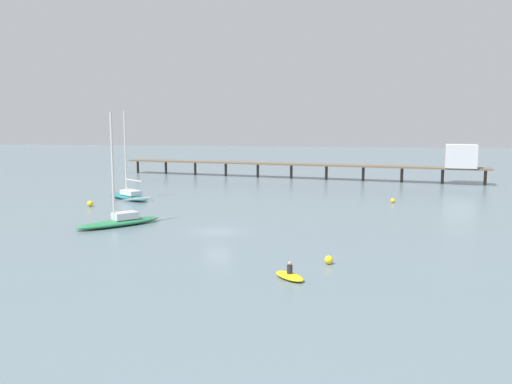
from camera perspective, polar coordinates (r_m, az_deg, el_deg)
The scene contains 8 objects.
ground_plane at distance 47.32m, azimuth -4.35°, elevation -4.47°, with size 400.00×400.00×0.00m, color slate.
pier at distance 92.38m, azimuth 13.49°, elevation 3.49°, with size 68.70×13.19×6.69m.
sailboat_green at distance 51.55m, azimuth -15.08°, elevation -2.99°, with size 6.96×8.10×11.04m.
sailboat_teal at distance 69.79m, azimuth -14.11°, elevation -0.28°, with size 8.27×6.74×11.78m.
dinghy_yellow at distance 32.98m, azimuth 3.81°, elevation -9.35°, with size 2.61×2.63×1.14m.
mooring_buoy_inner at distance 66.95m, azimuth 15.13°, elevation -0.94°, with size 0.60×0.60×0.60m, color yellow.
mooring_buoy_near at distance 64.93m, azimuth -18.15°, elevation -1.25°, with size 0.73×0.73×0.73m, color yellow.
mooring_buoy_mid at distance 36.60m, azimuth 8.19°, elevation -7.56°, with size 0.62×0.62×0.62m, color yellow.
Camera 1 is at (12.98, -44.46, 9.71)m, focal length 35.56 mm.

